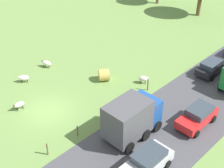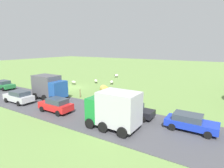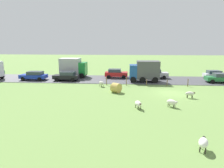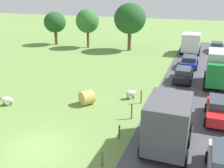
{
  "view_description": "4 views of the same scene",
  "coord_description": "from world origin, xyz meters",
  "px_view_note": "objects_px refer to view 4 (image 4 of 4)",
  "views": [
    {
      "loc": [
        20.99,
        -13.22,
        19.23
      ],
      "look_at": [
        2.62,
        5.67,
        1.5
      ],
      "focal_mm": 54.01,
      "sensor_mm": 36.0,
      "label": 1
    },
    {
      "loc": [
        24.68,
        24.44,
        7.6
      ],
      "look_at": [
        -0.94,
        8.2,
        1.4
      ],
      "focal_mm": 29.86,
      "sensor_mm": 36.0,
      "label": 2
    },
    {
      "loc": [
        -25.46,
        5.81,
        6.48
      ],
      "look_at": [
        1.02,
        7.85,
        0.9
      ],
      "focal_mm": 31.84,
      "sensor_mm": 36.0,
      "label": 3
    },
    {
      "loc": [
        9.02,
        -11.55,
        9.44
      ],
      "look_at": [
        1.38,
        9.72,
        1.18
      ],
      "focal_mm": 41.59,
      "sensor_mm": 36.0,
      "label": 4
    }
  ],
  "objects_px": {
    "car_0": "(189,61)",
    "car_4": "(217,47)",
    "car_5": "(219,110)",
    "car_2": "(183,74)",
    "tree_2": "(87,21)",
    "truck_1": "(220,68)",
    "hay_bale_0": "(87,97)",
    "sheep_1": "(131,93)",
    "truck_2": "(169,121)",
    "sheep_4": "(7,100)",
    "truck_0": "(191,42)",
    "tree_1": "(55,22)",
    "tree_0": "(130,19)"
  },
  "relations": [
    {
      "from": "truck_0",
      "to": "car_5",
      "type": "relative_size",
      "value": 1.01
    },
    {
      "from": "truck_2",
      "to": "car_4",
      "type": "bearing_deg",
      "value": 83.37
    },
    {
      "from": "car_5",
      "to": "truck_0",
      "type": "bearing_deg",
      "value": 99.28
    },
    {
      "from": "tree_1",
      "to": "sheep_1",
      "type": "bearing_deg",
      "value": -45.0
    },
    {
      "from": "truck_1",
      "to": "truck_2",
      "type": "height_order",
      "value": "truck_1"
    },
    {
      "from": "truck_2",
      "to": "car_0",
      "type": "relative_size",
      "value": 1.08
    },
    {
      "from": "hay_bale_0",
      "to": "tree_0",
      "type": "distance_m",
      "value": 22.43
    },
    {
      "from": "sheep_1",
      "to": "car_4",
      "type": "xyz_separation_m",
      "value": [
        7.7,
        22.68,
        0.3
      ]
    },
    {
      "from": "sheep_4",
      "to": "car_4",
      "type": "xyz_separation_m",
      "value": [
        17.37,
        27.63,
        0.35
      ]
    },
    {
      "from": "car_5",
      "to": "car_2",
      "type": "bearing_deg",
      "value": 112.35
    },
    {
      "from": "sheep_1",
      "to": "tree_1",
      "type": "xyz_separation_m",
      "value": [
        -19.65,
        19.65,
        3.37
      ]
    },
    {
      "from": "truck_0",
      "to": "truck_1",
      "type": "relative_size",
      "value": 0.87
    },
    {
      "from": "tree_2",
      "to": "car_4",
      "type": "xyz_separation_m",
      "value": [
        20.8,
        3.46,
        -3.6
      ]
    },
    {
      "from": "car_0",
      "to": "car_4",
      "type": "distance_m",
      "value": 10.87
    },
    {
      "from": "tree_2",
      "to": "truck_0",
      "type": "distance_m",
      "value": 17.18
    },
    {
      "from": "hay_bale_0",
      "to": "car_2",
      "type": "height_order",
      "value": "car_2"
    },
    {
      "from": "car_5",
      "to": "tree_1",
      "type": "bearing_deg",
      "value": 141.71
    },
    {
      "from": "hay_bale_0",
      "to": "car_0",
      "type": "distance_m",
      "value": 16.56
    },
    {
      "from": "tree_2",
      "to": "car_2",
      "type": "distance_m",
      "value": 21.62
    },
    {
      "from": "truck_0",
      "to": "car_0",
      "type": "bearing_deg",
      "value": -87.0
    },
    {
      "from": "car_4",
      "to": "car_0",
      "type": "bearing_deg",
      "value": -108.49
    },
    {
      "from": "tree_0",
      "to": "truck_0",
      "type": "xyz_separation_m",
      "value": [
        9.62,
        0.84,
        -3.31
      ]
    },
    {
      "from": "sheep_1",
      "to": "car_4",
      "type": "bearing_deg",
      "value": 71.24
    },
    {
      "from": "truck_2",
      "to": "car_4",
      "type": "height_order",
      "value": "truck_2"
    },
    {
      "from": "truck_0",
      "to": "truck_2",
      "type": "distance_m",
      "value": 27.03
    },
    {
      "from": "car_4",
      "to": "car_5",
      "type": "xyz_separation_m",
      "value": [
        -0.26,
        -24.42,
        0.05
      ]
    },
    {
      "from": "truck_1",
      "to": "car_2",
      "type": "height_order",
      "value": "truck_1"
    },
    {
      "from": "truck_0",
      "to": "car_4",
      "type": "bearing_deg",
      "value": 31.52
    },
    {
      "from": "sheep_1",
      "to": "tree_0",
      "type": "distance_m",
      "value": 20.8
    },
    {
      "from": "tree_1",
      "to": "truck_0",
      "type": "relative_size",
      "value": 1.38
    },
    {
      "from": "truck_0",
      "to": "tree_1",
      "type": "bearing_deg",
      "value": -178.39
    },
    {
      "from": "car_2",
      "to": "car_5",
      "type": "relative_size",
      "value": 1.04
    },
    {
      "from": "hay_bale_0",
      "to": "car_5",
      "type": "bearing_deg",
      "value": 3.42
    },
    {
      "from": "sheep_1",
      "to": "tree_0",
      "type": "height_order",
      "value": "tree_0"
    },
    {
      "from": "truck_0",
      "to": "car_0",
      "type": "relative_size",
      "value": 0.93
    },
    {
      "from": "truck_2",
      "to": "tree_1",
      "type": "bearing_deg",
      "value": 132.24
    },
    {
      "from": "truck_1",
      "to": "car_4",
      "type": "height_order",
      "value": "truck_1"
    },
    {
      "from": "sheep_1",
      "to": "tree_1",
      "type": "height_order",
      "value": "tree_1"
    },
    {
      "from": "tree_2",
      "to": "truck_1",
      "type": "relative_size",
      "value": 1.35
    },
    {
      "from": "tree_1",
      "to": "car_2",
      "type": "height_order",
      "value": "tree_1"
    },
    {
      "from": "truck_1",
      "to": "car_5",
      "type": "xyz_separation_m",
      "value": [
        -0.14,
        -8.05,
        -1.02
      ]
    },
    {
      "from": "tree_2",
      "to": "car_5",
      "type": "height_order",
      "value": "tree_2"
    },
    {
      "from": "truck_1",
      "to": "tree_1",
      "type": "bearing_deg",
      "value": 153.92
    },
    {
      "from": "truck_0",
      "to": "truck_2",
      "type": "xyz_separation_m",
      "value": [
        0.45,
        -27.02,
        0.13
      ]
    },
    {
      "from": "tree_0",
      "to": "truck_0",
      "type": "height_order",
      "value": "tree_0"
    },
    {
      "from": "tree_2",
      "to": "sheep_1",
      "type": "bearing_deg",
      "value": -55.74
    },
    {
      "from": "sheep_4",
      "to": "car_4",
      "type": "relative_size",
      "value": 0.29
    },
    {
      "from": "truck_2",
      "to": "car_0",
      "type": "xyz_separation_m",
      "value": [
        -0.03,
        19.08,
        -1.04
      ]
    },
    {
      "from": "tree_2",
      "to": "car_0",
      "type": "height_order",
      "value": "tree_2"
    },
    {
      "from": "truck_0",
      "to": "car_0",
      "type": "distance_m",
      "value": 8.01
    }
  ]
}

